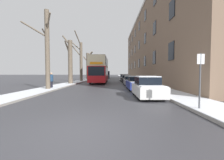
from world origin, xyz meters
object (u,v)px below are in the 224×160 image
(bare_tree_left_2, at_px, (80,60))
(double_decker_bus, at_px, (100,69))
(bare_tree_left_1, at_px, (70,60))
(parked_car_1, at_px, (136,83))
(pedestrian_left_sidewalk, at_px, (51,80))
(parked_car_2, at_px, (130,81))
(oncoming_van, at_px, (106,75))
(bare_tree_left_0, at_px, (47,48))
(parked_car_0, at_px, (147,88))
(parked_car_3, at_px, (126,79))
(bare_tree_left_3, at_px, (88,65))
(parked_car_4, at_px, (124,78))
(street_sign_post, at_px, (200,79))

(bare_tree_left_2, height_order, double_decker_bus, bare_tree_left_2)
(bare_tree_left_1, height_order, bare_tree_left_2, bare_tree_left_2)
(parked_car_1, distance_m, pedestrian_left_sidewalk, 9.07)
(parked_car_2, bearing_deg, oncoming_van, 99.96)
(bare_tree_left_1, bearing_deg, pedestrian_left_sidewalk, -90.68)
(bare_tree_left_0, xyz_separation_m, parked_car_0, (8.99, -4.34, -3.48))
(double_decker_bus, height_order, parked_car_3, double_decker_bus)
(bare_tree_left_3, height_order, pedestrian_left_sidewalk, bare_tree_left_3)
(bare_tree_left_1, height_order, pedestrian_left_sidewalk, bare_tree_left_1)
(bare_tree_left_3, height_order, parked_car_4, bare_tree_left_3)
(parked_car_3, distance_m, street_sign_post, 21.15)
(oncoming_van, bearing_deg, parked_car_0, -82.93)
(bare_tree_left_2, relative_size, parked_car_1, 2.14)
(bare_tree_left_0, bearing_deg, oncoming_van, 82.13)
(parked_car_0, distance_m, pedestrian_left_sidewalk, 10.58)
(parked_car_1, distance_m, oncoming_van, 31.88)
(bare_tree_left_3, bearing_deg, parked_car_3, -51.24)
(parked_car_1, relative_size, parked_car_3, 1.05)
(bare_tree_left_0, bearing_deg, bare_tree_left_3, 89.82)
(bare_tree_left_3, xyz_separation_m, double_decker_bus, (4.11, -12.45, -1.28))
(double_decker_bus, relative_size, oncoming_van, 1.98)
(bare_tree_left_3, height_order, street_sign_post, bare_tree_left_3)
(bare_tree_left_2, relative_size, street_sign_post, 3.77)
(parked_car_2, xyz_separation_m, parked_car_3, (-0.00, 6.35, 0.03))
(bare_tree_left_1, relative_size, parked_car_3, 1.80)
(bare_tree_left_1, relative_size, bare_tree_left_3, 1.05)
(bare_tree_left_3, xyz_separation_m, parked_car_4, (8.92, -5.72, -3.07))
(parked_car_4, distance_m, pedestrian_left_sidewalk, 19.28)
(bare_tree_left_0, relative_size, bare_tree_left_2, 0.82)
(bare_tree_left_1, xyz_separation_m, parked_car_4, (8.97, 10.29, -2.98))
(street_sign_post, bearing_deg, bare_tree_left_1, 122.58)
(double_decker_bus, height_order, parked_car_2, double_decker_bus)
(parked_car_0, bearing_deg, parked_car_4, 90.00)
(parked_car_0, distance_m, parked_car_1, 5.03)
(parked_car_4, distance_m, street_sign_post, 26.52)
(double_decker_bus, height_order, parked_car_0, double_decker_bus)
(parked_car_2, bearing_deg, bare_tree_left_2, 135.09)
(parked_car_0, bearing_deg, pedestrian_left_sidewalk, 148.81)
(bare_tree_left_3, distance_m, parked_car_4, 11.03)
(bare_tree_left_2, bearing_deg, street_sign_post, -66.37)
(bare_tree_left_1, distance_m, parked_car_2, 9.59)
(bare_tree_left_2, distance_m, pedestrian_left_sidewalk, 14.66)
(bare_tree_left_3, bearing_deg, bare_tree_left_0, -90.18)
(bare_tree_left_1, bearing_deg, double_decker_bus, 40.49)
(parked_car_4, height_order, street_sign_post, street_sign_post)
(street_sign_post, bearing_deg, bare_tree_left_0, 141.25)
(bare_tree_left_3, relative_size, parked_car_1, 1.63)
(bare_tree_left_2, bearing_deg, double_decker_bus, -43.40)
(bare_tree_left_3, xyz_separation_m, parked_car_3, (8.92, -11.11, -3.11))
(double_decker_bus, distance_m, parked_car_4, 8.46)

